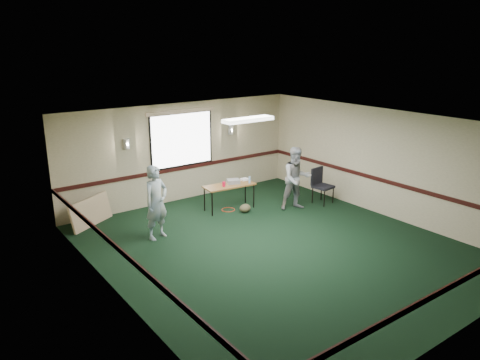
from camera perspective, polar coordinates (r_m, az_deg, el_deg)
ground at (r=10.24m, az=4.35°, el=-8.14°), size 8.00×8.00×0.00m
room_shell at (r=11.32m, az=-2.47°, el=2.80°), size 8.00×8.02×8.00m
folding_table at (r=12.20m, az=-1.31°, el=-0.81°), size 1.40×0.67×0.68m
projector at (r=12.30m, az=-0.82°, el=-0.16°), size 0.40×0.37×0.11m
game_console at (r=12.58m, az=0.54°, el=0.09°), size 0.20×0.16×0.05m
red_cup at (r=12.03m, az=-1.98°, el=-0.50°), size 0.08×0.08×0.13m
water_bottle at (r=12.30m, az=1.17°, el=0.01°), size 0.05×0.05×0.18m
duffel_bag at (r=12.15m, az=0.62°, el=-3.46°), size 0.34×0.27×0.22m
cable_coil at (r=12.34m, az=-1.45°, el=-3.64°), size 0.44×0.44×0.02m
folded_table at (r=11.81m, az=-17.72°, el=-3.72°), size 1.23×0.83×0.67m
conference_chair at (r=12.94m, az=9.78°, el=-0.31°), size 0.53×0.55×0.97m
person_left at (r=10.53m, az=-10.16°, el=-2.71°), size 0.70×0.55×1.68m
person_right at (r=12.26m, az=6.90°, el=0.17°), size 0.97×0.86×1.67m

